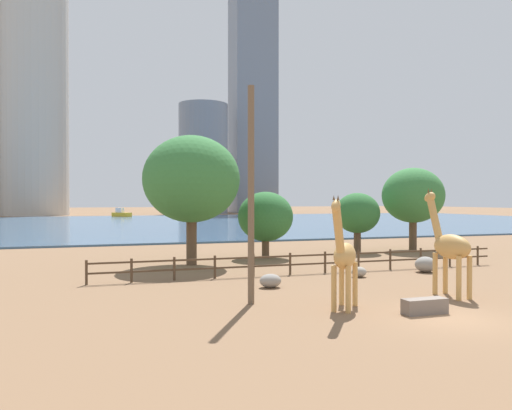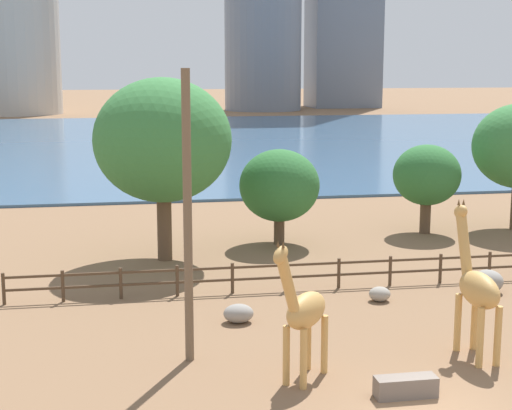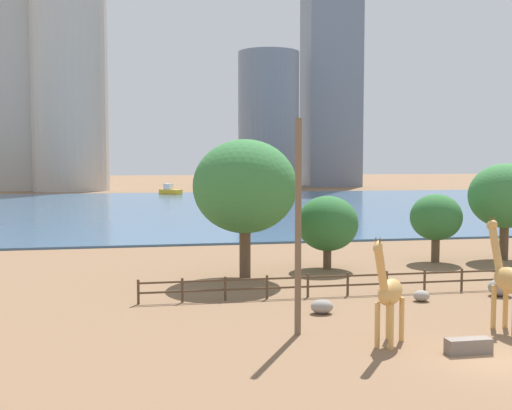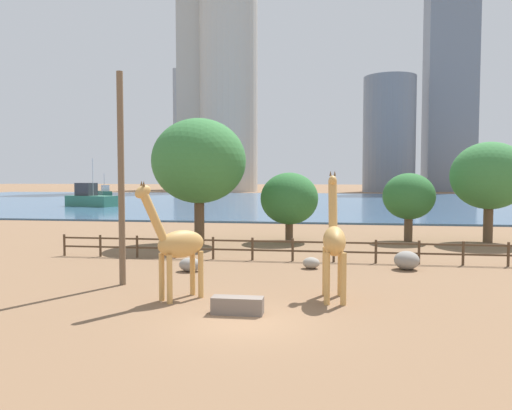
{
  "view_description": "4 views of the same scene",
  "coord_description": "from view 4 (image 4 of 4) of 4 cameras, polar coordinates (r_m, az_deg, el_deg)",
  "views": [
    {
      "loc": [
        -12.72,
        -15.44,
        4.47
      ],
      "look_at": [
        1.33,
        27.13,
        3.97
      ],
      "focal_mm": 35.0,
      "sensor_mm": 36.0,
      "label": 1
    },
    {
      "loc": [
        -8.3,
        -19.26,
        9.45
      ],
      "look_at": [
        -1.53,
        19.35,
        2.37
      ],
      "focal_mm": 55.0,
      "sensor_mm": 36.0,
      "label": 2
    },
    {
      "loc": [
        -13.16,
        -21.66,
        7.6
      ],
      "look_at": [
        -3.24,
        30.24,
        3.79
      ],
      "focal_mm": 45.0,
      "sensor_mm": 36.0,
      "label": 3
    },
    {
      "loc": [
        2.66,
        -15.93,
        4.79
      ],
      "look_at": [
        -1.44,
        12.89,
        3.11
      ],
      "focal_mm": 35.0,
      "sensor_mm": 36.0,
      "label": 4
    }
  ],
  "objects": [
    {
      "name": "feeding_trough",
      "position": [
        17.69,
        -2.13,
        -11.4
      ],
      "size": [
        1.8,
        0.6,
        0.6
      ],
      "primitive_type": "cube",
      "color": "#72665B",
      "rests_on": "ground"
    },
    {
      "name": "skyline_block_right",
      "position": [
        159.38,
        -3.14,
        14.92
      ],
      "size": [
        17.87,
        17.87,
        73.82
      ],
      "primitive_type": "cylinder",
      "color": "#B7B2A8",
      "rests_on": "ground"
    },
    {
      "name": "ground_plane",
      "position": [
        96.08,
        6.52,
        0.42
      ],
      "size": [
        400.0,
        400.0,
        0.0
      ],
      "primitive_type": "plane",
      "color": "brown"
    },
    {
      "name": "tree_left_small",
      "position": [
        36.63,
        3.82,
        0.72
      ],
      "size": [
        4.23,
        4.23,
        5.06
      ],
      "color": "brown",
      "rests_on": "ground"
    },
    {
      "name": "boulder_near_fence",
      "position": [
        26.21,
        6.33,
        -6.59
      ],
      "size": [
        0.88,
        0.79,
        0.59
      ],
      "primitive_type": "ellipsoid",
      "color": "gray",
      "rests_on": "ground"
    },
    {
      "name": "boulder_by_pole",
      "position": [
        26.89,
        16.84,
        -6.07
      ],
      "size": [
        1.28,
        1.27,
        0.95
      ],
      "primitive_type": "ellipsoid",
      "color": "gray",
      "rests_on": "ground"
    },
    {
      "name": "giraffe_tall",
      "position": [
        19.51,
        -8.98,
        -4.42
      ],
      "size": [
        2.4,
        2.69,
        4.63
      ],
      "rotation": [
        0.0,
        0.0,
        4.01
      ],
      "color": "tan",
      "rests_on": "ground"
    },
    {
      "name": "enclosure_fence",
      "position": [
        28.36,
        2.33,
        -4.87
      ],
      "size": [
        26.12,
        0.14,
        1.3
      ],
      "color": "#4C3826",
      "rests_on": "ground"
    },
    {
      "name": "tree_left_large",
      "position": [
        38.28,
        17.07,
        0.91
      ],
      "size": [
        3.78,
        3.78,
        5.03
      ],
      "color": "brown",
      "rests_on": "ground"
    },
    {
      "name": "skyline_tower_needle",
      "position": [
        175.43,
        21.37,
        16.76
      ],
      "size": [
        14.73,
        11.84,
        92.55
      ],
      "primitive_type": "cube",
      "color": "slate",
      "rests_on": "ground"
    },
    {
      "name": "boat_ferry",
      "position": [
        80.55,
        -18.43,
        0.73
      ],
      "size": [
        8.64,
        5.42,
        7.31
      ],
      "rotation": [
        0.0,
        0.0,
        5.95
      ],
      "color": "#337259",
      "rests_on": "harbor_water"
    },
    {
      "name": "tree_center_broad",
      "position": [
        35.31,
        -6.54,
        4.99
      ],
      "size": [
        6.61,
        6.61,
        8.84
      ],
      "color": "brown",
      "rests_on": "ground"
    },
    {
      "name": "skyline_block_left",
      "position": [
        159.05,
        14.96,
        7.76
      ],
      "size": [
        15.7,
        15.7,
        34.95
      ],
      "primitive_type": "cylinder",
      "color": "slate",
      "rests_on": "ground"
    },
    {
      "name": "skyline_block_central",
      "position": [
        168.47,
        -6.27,
        17.41
      ],
      "size": [
        12.86,
        12.93,
        91.82
      ],
      "primitive_type": "cube",
      "color": "#ADA89E",
      "rests_on": "ground"
    },
    {
      "name": "boat_sailboat",
      "position": [
        129.63,
        4.41,
        1.59
      ],
      "size": [
        4.83,
        4.85,
        2.21
      ],
      "rotation": [
        0.0,
        0.0,
        5.49
      ],
      "color": "gold",
      "rests_on": "harbor_water"
    },
    {
      "name": "giraffe_companion",
      "position": [
        19.64,
        8.91,
        -3.96
      ],
      "size": [
        0.96,
        3.01,
        5.01
      ],
      "rotation": [
        0.0,
        0.0,
        1.62
      ],
      "color": "tan",
      "rests_on": "ground"
    },
    {
      "name": "boulder_small",
      "position": [
        25.5,
        -7.54,
        -6.76
      ],
      "size": [
        1.12,
        0.92,
        0.69
      ],
      "primitive_type": "ellipsoid",
      "color": "gray",
      "rests_on": "ground"
    },
    {
      "name": "tree_right_tall",
      "position": [
        39.6,
        25.12,
        3.02
      ],
      "size": [
        5.39,
        5.39,
        7.26
      ],
      "color": "brown",
      "rests_on": "ground"
    },
    {
      "name": "utility_pole",
      "position": [
        22.59,
        -15.15,
        2.87
      ],
      "size": [
        0.28,
        0.28,
        9.33
      ],
      "primitive_type": "cylinder",
      "color": "brown",
      "rests_on": "ground"
    },
    {
      "name": "skyline_tower_glass",
      "position": [
        183.99,
        -7.62,
        8.41
      ],
      "size": [
        8.32,
        12.15,
        42.53
      ],
      "primitive_type": "cube",
      "color": "#939EAD",
      "rests_on": "ground"
    },
    {
      "name": "boat_tug",
      "position": [
        120.31,
        -16.9,
        1.39
      ],
      "size": [
        5.25,
        5.95,
        5.29
      ],
      "rotation": [
        0.0,
        0.0,
        2.22
      ],
      "color": "#337259",
      "rests_on": "harbor_water"
    },
    {
      "name": "harbor_water",
      "position": [
        93.08,
        6.46,
        0.39
      ],
      "size": [
        180.0,
        86.0,
        0.2
      ],
      "primitive_type": "cube",
      "color": "#3D6084",
      "rests_on": "ground"
    }
  ]
}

